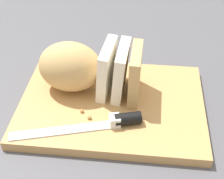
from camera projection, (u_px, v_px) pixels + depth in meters
name	position (u px, v px, depth m)	size (l,w,h in m)	color
ground_plane	(112.00, 108.00, 0.71)	(3.00, 3.00, 0.00)	#4C4C51
cutting_board	(112.00, 104.00, 0.71)	(0.38, 0.28, 0.02)	tan
bread_loaf	(86.00, 68.00, 0.69)	(0.22, 0.12, 0.11)	tan
bread_knife	(110.00, 122.00, 0.64)	(0.25, 0.08, 0.02)	silver
crumb_near_knife	(89.00, 117.00, 0.65)	(0.01, 0.01, 0.01)	tan
crumb_near_loaf	(111.00, 126.00, 0.64)	(0.00, 0.00, 0.00)	tan
crumb_stray_left	(82.00, 111.00, 0.67)	(0.01, 0.01, 0.01)	tan
crumb_stray_right	(123.00, 93.00, 0.71)	(0.00, 0.00, 0.00)	tan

